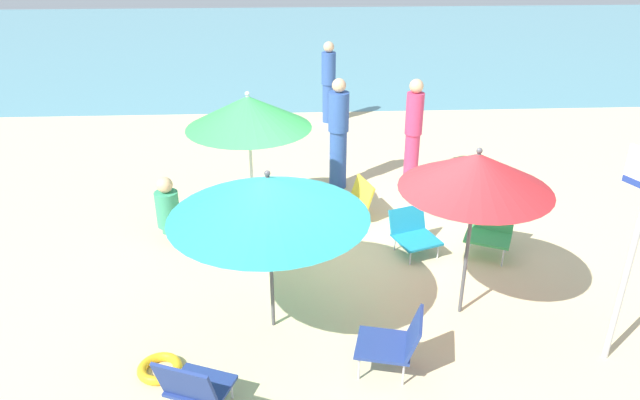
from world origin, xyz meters
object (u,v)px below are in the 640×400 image
(umbrella_green, at_px, (248,112))
(beach_chair_a, at_px, (413,232))
(umbrella_teal, at_px, (268,197))
(person_c, at_px, (329,82))
(beach_chair_d, at_px, (490,229))
(beach_chair_b, at_px, (193,385))
(swim_ring, at_px, (160,368))
(umbrella_red, at_px, (477,172))
(beach_chair_e, at_px, (396,341))
(person_b, at_px, (171,211))
(beach_chair_c, at_px, (351,201))
(warning_sign, at_px, (638,229))
(person_d, at_px, (338,134))
(person_a, at_px, (413,130))

(umbrella_green, height_order, beach_chair_a, umbrella_green)
(umbrella_teal, distance_m, person_c, 6.84)
(umbrella_teal, bearing_deg, beach_chair_d, 26.48)
(beach_chair_b, distance_m, swim_ring, 0.75)
(person_c, bearing_deg, umbrella_red, 105.94)
(beach_chair_e, xyz_separation_m, person_b, (-2.49, 2.58, 0.11))
(umbrella_teal, xyz_separation_m, beach_chair_c, (1.06, 2.36, -1.21))
(beach_chair_c, relative_size, person_b, 0.80)
(warning_sign, relative_size, swim_ring, 5.20)
(beach_chair_c, bearing_deg, umbrella_green, -9.07)
(umbrella_green, distance_m, swim_ring, 3.36)
(beach_chair_d, distance_m, person_b, 4.07)
(swim_ring, bearing_deg, beach_chair_e, -2.16)
(umbrella_teal, relative_size, beach_chair_d, 2.72)
(umbrella_red, distance_m, beach_chair_b, 3.27)
(person_c, height_order, swim_ring, person_c)
(umbrella_green, relative_size, umbrella_teal, 0.98)
(beach_chair_d, bearing_deg, person_d, -115.72)
(beach_chair_a, xyz_separation_m, person_a, (0.40, 2.19, 0.59))
(beach_chair_b, bearing_deg, umbrella_red, -41.70)
(warning_sign, distance_m, swim_ring, 4.53)
(umbrella_red, relative_size, umbrella_green, 0.99)
(beach_chair_c, bearing_deg, warning_sign, 109.04)
(umbrella_red, xyz_separation_m, beach_chair_d, (0.68, 1.22, -1.31))
(beach_chair_b, bearing_deg, person_c, 9.63)
(beach_chair_c, bearing_deg, umbrella_teal, 49.15)
(person_c, bearing_deg, person_a, 117.20)
(beach_chair_e, bearing_deg, beach_chair_a, -91.35)
(beach_chair_a, bearing_deg, person_b, -117.31)
(beach_chair_d, xyz_separation_m, person_b, (-4.04, 0.49, 0.12))
(umbrella_teal, relative_size, person_b, 2.14)
(umbrella_red, xyz_separation_m, person_b, (-3.36, 1.71, -1.20))
(beach_chair_a, distance_m, person_c, 5.37)
(person_c, xyz_separation_m, swim_ring, (-2.09, -7.40, -0.80))
(person_b, xyz_separation_m, warning_sign, (4.58, -2.52, 0.97))
(beach_chair_c, height_order, warning_sign, warning_sign)
(umbrella_red, bearing_deg, beach_chair_e, -134.82)
(umbrella_green, bearing_deg, beach_chair_e, -63.62)
(umbrella_teal, distance_m, beach_chair_e, 1.80)
(beach_chair_c, relative_size, person_d, 0.42)
(beach_chair_a, relative_size, swim_ring, 1.67)
(beach_chair_d, distance_m, warning_sign, 2.37)
(beach_chair_e, bearing_deg, beach_chair_b, 28.58)
(beach_chair_b, height_order, warning_sign, warning_sign)
(person_b, distance_m, warning_sign, 5.32)
(beach_chair_a, distance_m, beach_chair_e, 2.27)
(person_b, bearing_deg, beach_chair_c, 39.91)
(beach_chair_e, distance_m, person_b, 3.59)
(umbrella_red, relative_size, beach_chair_b, 2.84)
(umbrella_red, height_order, person_d, umbrella_red)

